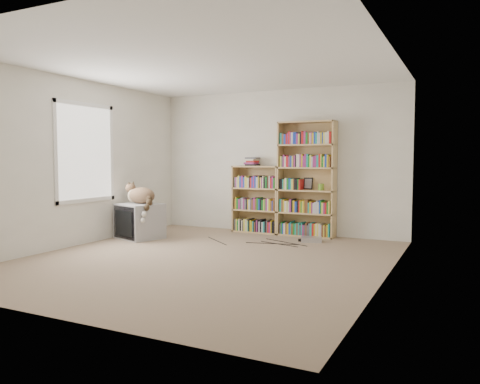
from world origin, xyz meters
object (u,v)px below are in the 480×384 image
at_px(cat, 142,198).
at_px(bookcase_tall, 307,182).
at_px(dvd_player, 311,239).
at_px(bookcase_short, 257,202).
at_px(crt_tv, 140,221).

relative_size(cat, bookcase_tall, 0.37).
bearing_deg(dvd_player, bookcase_short, 138.24).
bearing_deg(bookcase_tall, bookcase_short, -180.00).
distance_m(crt_tv, bookcase_short, 2.06).
xyz_separation_m(bookcase_tall, bookcase_short, (-0.92, -0.00, -0.37)).
xyz_separation_m(cat, bookcase_tall, (2.35, 1.42, 0.24)).
relative_size(cat, dvd_player, 2.23).
distance_m(cat, bookcase_tall, 2.75).
height_order(cat, bookcase_tall, bookcase_tall).
bearing_deg(bookcase_short, crt_tv, -135.79).
distance_m(cat, dvd_player, 2.82).
height_order(crt_tv, bookcase_short, bookcase_short).
relative_size(bookcase_short, dvd_player, 3.70).
xyz_separation_m(crt_tv, dvd_player, (2.63, 0.93, -0.25)).
bearing_deg(cat, dvd_player, 24.31).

